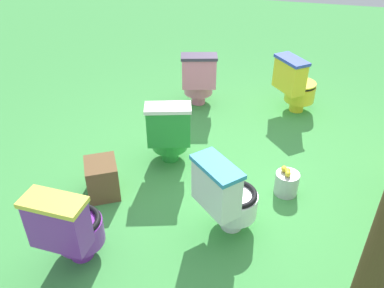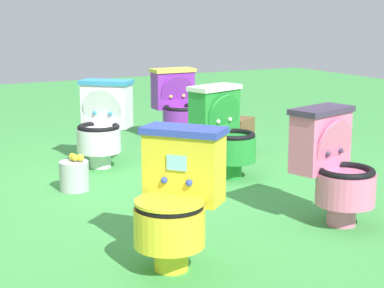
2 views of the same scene
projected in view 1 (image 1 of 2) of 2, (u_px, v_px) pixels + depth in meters
The scene contains 8 objects.
ground at pixel (234, 179), 3.96m from camera, with size 14.00×14.00×0.00m, color #429947.
toilet_white at pixel (227, 196), 3.19m from camera, with size 0.63×0.63×0.73m.
toilet_yellow at pixel (296, 85), 4.90m from camera, with size 0.62×0.64×0.73m.
toilet_purple at pixel (70, 227), 2.90m from camera, with size 0.51×0.44×0.73m.
toilet_pink at pixel (199, 79), 5.03m from camera, with size 0.58×0.51×0.73m.
toilet_green at pixel (169, 132), 3.98m from camera, with size 0.58×0.52×0.73m.
small_crate at pixel (102, 178), 3.69m from camera, with size 0.28×0.33×0.35m, color brown.
lemon_bucket at pixel (287, 183), 3.73m from camera, with size 0.22×0.22×0.28m.
Camera 1 is at (3.11, 0.34, 2.49)m, focal length 37.55 mm.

